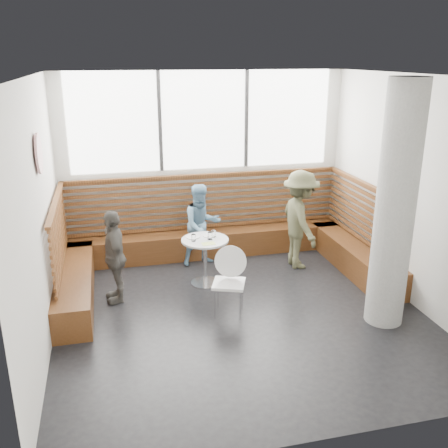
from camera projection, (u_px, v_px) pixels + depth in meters
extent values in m
cube|color=silver|center=(242.00, 204.00, 6.45)|extent=(5.00, 5.00, 3.20)
cube|color=black|center=(241.00, 314.00, 6.97)|extent=(5.00, 5.00, 0.01)
cube|color=white|center=(244.00, 76.00, 5.94)|extent=(5.00, 5.00, 0.01)
cube|color=white|center=(204.00, 120.00, 8.49)|extent=(4.50, 0.02, 1.65)
cube|color=#3F3F42|center=(160.00, 122.00, 8.30)|extent=(0.06, 0.04, 1.65)
cube|color=#3F3F42|center=(246.00, 119.00, 8.63)|extent=(0.06, 0.04, 1.65)
cube|color=#4C2A13|center=(208.00, 243.00, 8.97)|extent=(5.00, 0.50, 0.45)
cube|color=#4C2A13|center=(76.00, 278.00, 7.55)|extent=(0.50, 2.50, 0.45)
cube|color=#4C2A13|center=(348.00, 252.00, 8.54)|extent=(0.50, 2.50, 0.45)
cube|color=#522D14|center=(205.00, 202.00, 8.89)|extent=(4.88, 0.08, 0.98)
cube|color=#522D14|center=(59.00, 234.00, 7.28)|extent=(0.08, 2.38, 0.98)
cube|color=#522D14|center=(361.00, 211.00, 8.35)|extent=(0.08, 2.38, 0.98)
cylinder|color=gray|center=(395.00, 208.00, 6.31)|extent=(0.50, 0.50, 3.20)
cylinder|color=white|center=(39.00, 153.00, 6.05)|extent=(0.03, 0.50, 0.50)
cylinder|color=silver|center=(206.00, 283.00, 7.89)|extent=(0.46, 0.46, 0.03)
cylinder|color=silver|center=(205.00, 262.00, 7.78)|extent=(0.07, 0.07, 0.72)
cylinder|color=#B7B7BA|center=(205.00, 240.00, 7.66)|extent=(0.73, 0.73, 0.03)
cube|color=white|center=(229.00, 284.00, 6.83)|extent=(0.43, 0.41, 0.04)
cylinder|color=white|center=(226.00, 262.00, 6.92)|extent=(0.45, 0.10, 0.45)
cylinder|color=silver|center=(219.00, 306.00, 6.73)|extent=(0.02, 0.02, 0.44)
cylinder|color=silver|center=(244.00, 303.00, 6.81)|extent=(0.02, 0.02, 0.44)
cylinder|color=silver|center=(214.00, 296.00, 7.01)|extent=(0.02, 0.02, 0.44)
cylinder|color=silver|center=(238.00, 293.00, 7.09)|extent=(0.02, 0.02, 0.44)
imported|color=brown|center=(300.00, 220.00, 8.31)|extent=(0.62, 1.08, 1.66)
imported|color=#6794B3|center=(202.00, 225.00, 8.45)|extent=(0.78, 0.66, 1.41)
imported|color=#53504B|center=(115.00, 256.00, 7.17)|extent=(0.38, 0.82, 1.37)
cylinder|color=white|center=(193.00, 237.00, 7.73)|extent=(0.22, 0.22, 0.02)
cylinder|color=white|center=(209.00, 236.00, 7.78)|extent=(0.19, 0.19, 0.01)
cylinder|color=white|center=(194.00, 238.00, 7.56)|extent=(0.07, 0.07, 0.11)
cylinder|color=white|center=(210.00, 236.00, 7.63)|extent=(0.07, 0.07, 0.12)
cylinder|color=white|center=(214.00, 234.00, 7.74)|extent=(0.07, 0.07, 0.11)
cube|color=#A5C64C|center=(208.00, 244.00, 7.47)|extent=(0.21, 0.16, 0.00)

